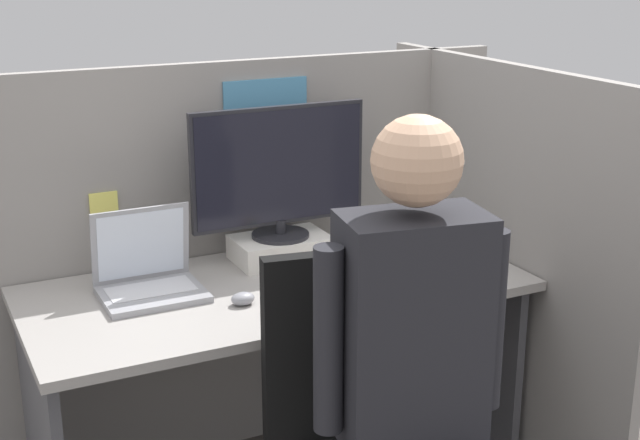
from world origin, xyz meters
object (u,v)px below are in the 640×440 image
monitor (279,171)px  laptop (149,278)px  person (424,363)px  paper_box (281,248)px  carrot_toy (346,292)px  stapler (462,250)px

monitor → laptop: size_ratio=1.99×
laptop → person: bearing=-65.4°
paper_box → carrot_toy: bearing=-85.3°
laptop → carrot_toy: laptop is taller
monitor → stapler: size_ratio=4.79×
stapler → carrot_toy: (-0.52, -0.15, -0.00)m
paper_box → carrot_toy: (0.03, -0.41, -0.02)m
laptop → person: person is taller
stapler → carrot_toy: 0.54m
stapler → carrot_toy: size_ratio=1.09×
stapler → carrot_toy: stapler is taller
person → carrot_toy: bearing=79.8°
paper_box → laptop: laptop is taller
paper_box → monitor: (-0.00, 0.00, 0.27)m
person → laptop: bearing=114.6°
monitor → laptop: 0.56m
laptop → stapler: 1.05m
laptop → stapler: laptop is taller
paper_box → monitor: bearing=90.0°
paper_box → person: size_ratio=0.22×
paper_box → stapler: (0.55, -0.26, -0.01)m
monitor → person: (-0.07, -1.00, -0.23)m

